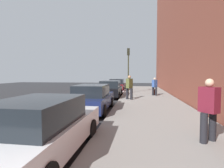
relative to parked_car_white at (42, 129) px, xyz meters
name	(u,v)px	position (x,y,z in m)	size (l,w,h in m)	color
ground_plane	(109,99)	(10.89, 0.06, -0.76)	(56.00, 56.00, 0.00)	#28282B
sidewalk	(148,98)	(10.89, -3.24, -0.68)	(28.00, 4.60, 0.15)	gray
building_facade	(184,6)	(10.89, -5.99, 6.74)	(32.00, 0.80, 15.00)	brown
lane_stripe_centre	(73,98)	(10.89, 3.26, -0.75)	(28.00, 0.14, 0.01)	gold
snow_bank_curb	(122,91)	(16.20, -0.64, -0.65)	(4.26, 0.56, 0.22)	white
parked_car_white	(42,129)	(0.00, 0.00, 0.00)	(4.53, 1.94, 1.51)	black
parked_car_navy	(93,98)	(5.55, 0.13, 0.00)	(4.51, 1.94, 1.51)	black
parked_car_black	(111,89)	(11.82, 0.04, 0.00)	(4.61, 1.93, 1.51)	black
parked_car_maroon	(117,85)	(17.75, 0.10, 0.00)	(4.18, 1.92, 1.51)	black
pedestrian_olive_coat	(129,87)	(9.68, -1.74, 0.38)	(0.59, 0.54, 1.85)	black
pedestrian_burgundy_coat	(209,108)	(1.33, -4.35, 0.36)	(0.58, 0.54, 1.82)	black
pedestrian_blue_coat	(155,86)	(12.46, -3.92, 0.26)	(0.51, 0.51, 1.63)	black
traffic_light_pole	(128,63)	(14.30, -1.43, 2.48)	(0.35, 0.26, 4.59)	#2D2D19
rolling_suitcase	(154,92)	(12.97, -3.94, -0.34)	(0.34, 0.22, 0.88)	#471E19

